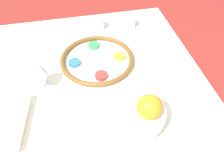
# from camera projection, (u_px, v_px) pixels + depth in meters

# --- Properties ---
(dining_table) EXTENTS (1.25, 0.96, 0.70)m
(dining_table) POSITION_uv_depth(u_px,v_px,m) (94.00, 156.00, 1.02)
(dining_table) COLOR silver
(dining_table) RESTS_ON ground_plane
(seder_plate) EXTENTS (0.31, 0.31, 0.03)m
(seder_plate) POSITION_uv_depth(u_px,v_px,m) (97.00, 60.00, 0.92)
(seder_plate) COLOR silver
(seder_plate) RESTS_ON dining_table
(wine_glass) EXTENTS (0.07, 0.07, 0.14)m
(wine_glass) POSITION_uv_depth(u_px,v_px,m) (37.00, 69.00, 0.76)
(wine_glass) COLOR silver
(wine_glass) RESTS_ON dining_table
(fruit_stand) EXTENTS (0.19, 0.19, 0.11)m
(fruit_stand) POSITION_uv_depth(u_px,v_px,m) (133.00, 113.00, 0.65)
(fruit_stand) COLOR silver
(fruit_stand) RESTS_ON dining_table
(orange_fruit) EXTENTS (0.07, 0.07, 0.07)m
(orange_fruit) POSITION_uv_depth(u_px,v_px,m) (149.00, 107.00, 0.59)
(orange_fruit) COLOR orange
(orange_fruit) RESTS_ON fruit_stand
(napkin_roll) EXTENTS (0.20, 0.08, 0.05)m
(napkin_roll) POSITION_uv_depth(u_px,v_px,m) (18.00, 122.00, 0.71)
(napkin_roll) COLOR white
(napkin_roll) RESTS_ON dining_table
(cup_near) EXTENTS (0.07, 0.07, 0.06)m
(cup_near) POSITION_uv_depth(u_px,v_px,m) (129.00, 22.00, 1.08)
(cup_near) COLOR silver
(cup_near) RESTS_ON dining_table
(cup_mid) EXTENTS (0.07, 0.07, 0.06)m
(cup_mid) POSITION_uv_depth(u_px,v_px,m) (98.00, 24.00, 1.07)
(cup_mid) COLOR silver
(cup_mid) RESTS_ON dining_table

